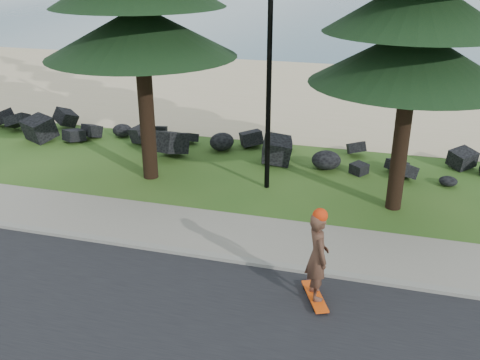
% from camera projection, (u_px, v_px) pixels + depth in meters
% --- Properties ---
extents(ground, '(160.00, 160.00, 0.00)m').
position_uv_depth(ground, '(236.00, 240.00, 12.45)').
color(ground, '#2A531A').
rests_on(ground, ground).
extents(kerb, '(160.00, 0.20, 0.10)m').
position_uv_depth(kerb, '(224.00, 258.00, 11.63)').
color(kerb, gray).
rests_on(kerb, ground).
extents(sidewalk, '(160.00, 2.00, 0.08)m').
position_uv_depth(sidewalk, '(238.00, 235.00, 12.61)').
color(sidewalk, gray).
rests_on(sidewalk, ground).
extents(beach_sand, '(160.00, 15.00, 0.01)m').
position_uv_depth(beach_sand, '(320.00, 94.00, 25.29)').
color(beach_sand, '#CBB987').
rests_on(beach_sand, ground).
extents(ocean, '(160.00, 58.00, 0.01)m').
position_uv_depth(ocean, '(366.00, 14.00, 57.61)').
color(ocean, '#3D6576').
rests_on(ocean, ground).
extents(seawall_boulders, '(60.00, 2.40, 1.10)m').
position_uv_depth(seawall_boulders, '(283.00, 158.00, 17.41)').
color(seawall_boulders, black).
rests_on(seawall_boulders, ground).
extents(lamp_post, '(0.25, 0.14, 8.14)m').
position_uv_depth(lamp_post, '(270.00, 39.00, 13.66)').
color(lamp_post, black).
rests_on(lamp_post, ground).
extents(skateboarder, '(0.66, 1.06, 1.95)m').
position_uv_depth(skateboarder, '(317.00, 256.00, 9.92)').
color(skateboarder, '#F44E0E').
rests_on(skateboarder, ground).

